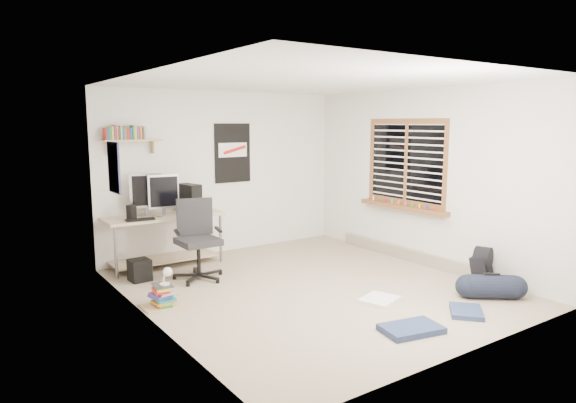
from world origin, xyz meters
TOP-DOWN VIEW (x-y plane):
  - floor at (0.00, 0.00)m, footprint 4.00×4.50m
  - ceiling at (0.00, 0.00)m, footprint 4.00×4.50m
  - back_wall at (0.00, 2.25)m, footprint 4.00×0.01m
  - left_wall at (-2.00, 0.00)m, footprint 0.01×4.50m
  - right_wall at (2.00, 0.00)m, footprint 0.01×4.50m
  - desk at (-1.12, 2.00)m, footprint 1.78×1.25m
  - monitor_left at (-1.34, 2.00)m, footprint 0.44×0.22m
  - monitor_right at (-1.17, 1.80)m, footprint 0.43×0.14m
  - pc_tower at (-0.73, 1.95)m, footprint 0.26×0.41m
  - keyboard at (-1.53, 1.70)m, footprint 0.40×0.19m
  - speaker_left at (-1.60, 1.84)m, footprint 0.12×0.12m
  - speaker_right at (-0.82, 1.70)m, footprint 0.13×0.13m
  - office_chair at (-0.99, 1.10)m, footprint 0.83×0.83m
  - wall_shelf at (-1.45, 2.14)m, footprint 0.80×0.22m
  - poster_back_wall at (0.15, 2.23)m, footprint 0.62×0.03m
  - poster_left_wall at (-1.99, 1.20)m, footprint 0.02×0.42m
  - window at (1.95, 0.30)m, footprint 0.10×1.50m
  - baseboard_heater at (1.96, 0.30)m, footprint 0.08×2.50m
  - backpack at (1.75, -1.20)m, footprint 0.36×0.33m
  - duffel_bag at (1.48, -1.51)m, footprint 0.39×0.39m
  - tshirt at (0.34, -0.85)m, footprint 0.50×0.46m
  - jeans_a at (-0.02, -1.66)m, footprint 0.64×0.48m
  - jeans_b at (0.83, -1.66)m, footprint 0.53×0.53m
  - book_stack at (-1.75, 0.40)m, footprint 0.54×0.49m
  - desk_lamp at (-1.73, 0.38)m, footprint 0.16×0.21m
  - subwoofer at (-1.65, 1.47)m, footprint 0.26×0.26m

SIDE VIEW (x-z plane):
  - floor at x=0.00m, z-range -0.01..0.00m
  - tshirt at x=0.34m, z-range 0.00..0.04m
  - jeans_b at x=0.83m, z-range 0.00..0.05m
  - jeans_a at x=-0.02m, z-range 0.00..0.06m
  - baseboard_heater at x=1.96m, z-range 0.00..0.18m
  - duffel_bag at x=1.48m, z-range -0.13..0.41m
  - subwoofer at x=-1.65m, z-range 0.00..0.28m
  - book_stack at x=-1.75m, z-range 0.00..0.30m
  - backpack at x=1.75m, z-range 0.00..0.40m
  - desk at x=-1.12m, z-range -0.01..0.74m
  - desk_lamp at x=-1.73m, z-range 0.29..0.47m
  - office_chair at x=-0.99m, z-range -0.03..1.01m
  - keyboard at x=-1.53m, z-range 0.75..0.76m
  - speaker_left at x=-1.60m, z-range 0.75..0.94m
  - speaker_right at x=-0.82m, z-range 0.75..0.95m
  - pc_tower at x=-0.73m, z-range 0.75..1.15m
  - monitor_right at x=-1.17m, z-range 0.75..1.21m
  - monitor_left at x=-1.34m, z-range 0.75..1.22m
  - back_wall at x=0.00m, z-range 0.00..2.50m
  - left_wall at x=-2.00m, z-range 0.00..2.50m
  - right_wall at x=2.00m, z-range 0.00..2.50m
  - window at x=1.95m, z-range 0.82..2.08m
  - poster_left_wall at x=-1.99m, z-range 1.20..1.80m
  - poster_back_wall at x=0.15m, z-range 1.09..2.01m
  - wall_shelf at x=-1.45m, z-range 1.66..1.90m
  - ceiling at x=0.00m, z-range 2.50..2.51m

